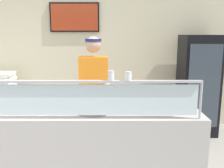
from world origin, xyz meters
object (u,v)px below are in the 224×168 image
Objects in this scene: pepper_flake_shaker at (129,77)px; pizza_box_stack at (2,80)px; pizza_server at (90,109)px; parmesan_shaker at (111,76)px; drink_fridge at (198,85)px; pizza_tray at (94,110)px; worker_figure at (95,93)px.

pizza_box_stack is at bearing 136.98° from pepper_flake_shaker.
pizza_server is 0.61m from pepper_flake_shaker.
pizza_server is 2.91× the size of parmesan_shaker.
pizza_server is 0.16× the size of drink_fridge.
drink_fridge is at bearing 45.57° from pizza_tray.
worker_figure is (-0.40, 0.89, -0.38)m from pepper_flake_shaker.
pizza_box_stack is at bearing -179.29° from drink_fridge.
drink_fridge is (1.78, 1.13, -0.12)m from worker_figure.
worker_figure is (-0.04, 0.64, 0.04)m from pizza_tray.
pizza_server is 0.66m from worker_figure.
drink_fridge is (1.79, 1.79, -0.10)m from pizza_server.
drink_fridge is 3.98× the size of pizza_box_stack.
pizza_tray is 2.48m from drink_fridge.
drink_fridge is (1.55, 2.02, -0.50)m from parmesan_shaker.
pizza_box_stack is (-1.72, 1.09, -0.02)m from worker_figure.
drink_fridge is at bearing 0.71° from pizza_box_stack.
parmesan_shaker is at bearing -45.38° from pizza_box_stack.
pepper_flake_shaker is (0.41, -0.23, 0.39)m from pizza_server.
worker_figure is at bearing 104.53° from parmesan_shaker.
pizza_tray is 0.52m from parmesan_shaker.
pizza_box_stack is (-1.76, 1.73, 0.02)m from pizza_tray.
pizza_tray is at bearing -134.43° from drink_fridge.
pizza_tray is at bearing -44.48° from pizza_box_stack.
parmesan_shaker reaches higher than pizza_server.
pepper_flake_shaker reaches higher than pizza_box_stack.
worker_figure is (0.01, 0.66, 0.02)m from pizza_server.
pizza_tray is at bearing -86.53° from worker_figure.
parmesan_shaker reaches higher than pizza_box_stack.
parmesan_shaker is at bearing -180.00° from pepper_flake_shaker.
pizza_tray is 0.64m from worker_figure.
worker_figure is at bearing -32.35° from pizza_box_stack.
pizza_box_stack reaches higher than pizza_tray.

